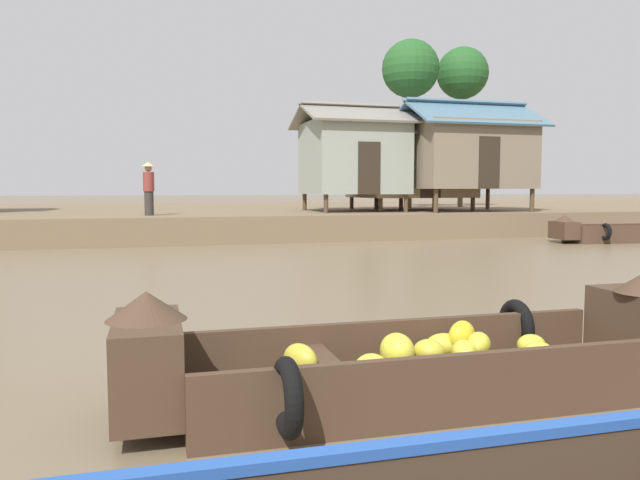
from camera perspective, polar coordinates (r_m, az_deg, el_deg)
The scene contains 10 objects.
ground_plane at distance 11.01m, azimuth -9.67°, elevation -4.00°, with size 300.00×300.00×0.00m, color #726047.
riverbank_strip at distance 28.24m, azimuth -13.63°, elevation 2.11°, with size 160.00×20.00×0.84m, color #756047.
banana_boat at distance 5.01m, azimuth 9.90°, elevation -10.83°, with size 4.80×1.87×0.96m.
fishing_skiff_distant at distance 21.71m, azimuth 27.21°, elevation 0.62°, with size 5.42×1.65×0.86m.
stilt_house_mid_left at distance 22.83m, azimuth 3.12°, elevation 7.77°, with size 4.07×3.79×3.95m.
stilt_house_mid_right at distance 24.46m, azimuth 8.38°, elevation 7.11°, with size 4.83×4.09×3.92m.
stilt_house_right at distance 23.61m, azimuth 13.33°, elevation 7.77°, with size 4.91×3.84×4.09m.
palm_tree_near at distance 29.33m, azimuth 13.11°, elevation 14.72°, with size 2.32×2.32×7.19m.
palm_tree_mid at distance 27.61m, azimuth 8.42°, elevation 15.35°, with size 2.47×2.47×7.22m.
vendor_person at distance 19.85m, azimuth -15.65°, elevation 4.88°, with size 0.44×0.44×1.66m.
Camera 1 is at (-1.19, -0.81, 1.67)m, focal length 34.41 mm.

